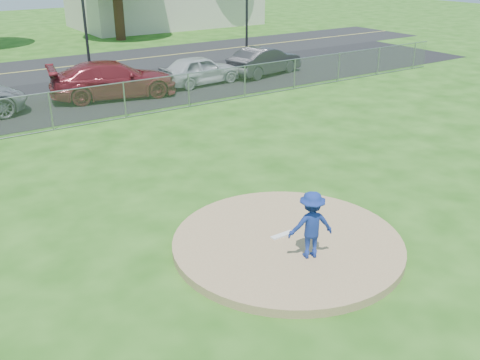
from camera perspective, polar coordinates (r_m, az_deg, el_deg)
The scene contains 12 objects.
ground at distance 20.78m, azimuth -12.45°, elevation 4.72°, with size 120.00×120.00×0.00m, color #1F5011.
pitchers_mound at distance 12.71m, azimuth 5.08°, elevation -6.71°, with size 5.40×5.40×0.20m, color #9C7B55.
pitching_rubber at distance 12.78m, azimuth 4.53°, elevation -5.87°, with size 0.60×0.15×0.04m, color white.
chain_link_fence at distance 22.38m, azimuth -14.58°, elevation 7.85°, with size 40.00×0.06×1.50m, color gray.
parking_lot at distance 26.73m, azimuth -17.82°, elevation 8.28°, with size 50.00×8.00×0.01m, color black.
street at distance 33.84m, azimuth -21.68°, elevation 10.75°, with size 60.00×7.00×0.01m, color black.
commercial_building at distance 52.04m, azimuth -7.94°, elevation 18.40°, with size 16.40×9.40×4.30m.
traffic_signal_right at distance 37.29m, azimuth 1.05°, elevation 18.59°, with size 1.28×0.20×5.60m.
pitcher at distance 11.70m, azimuth 7.60°, elevation -4.77°, with size 1.00×0.57×1.54m, color navy.
parked_car_darkred at distance 26.15m, azimuth -13.34°, elevation 10.38°, with size 2.37×5.83×1.69m, color maroon.
parked_car_pearl at distance 28.20m, azimuth -4.32°, elevation 11.63°, with size 1.76×4.36×1.49m, color silver.
parked_car_charcoal at distance 30.47m, azimuth 2.64°, elevation 12.58°, with size 1.61×4.62×1.52m, color #2A292C.
Camera 1 is at (-7.04, -8.47, 6.44)m, focal length 40.00 mm.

